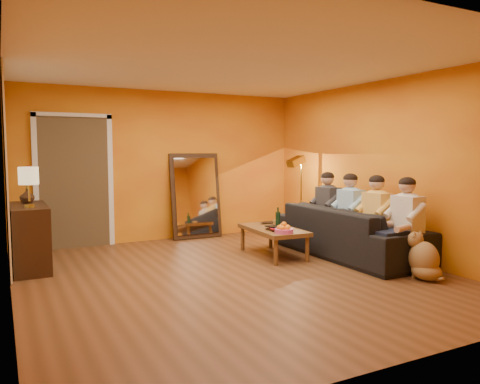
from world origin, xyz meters
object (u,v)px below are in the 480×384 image
wine_bottle (278,218)px  laptop (271,223)px  sofa (348,232)px  person_far_right (328,210)px  mirror_frame (196,196)px  vase (27,196)px  floor_lamp (301,199)px  dog (424,255)px  person_mid_left (377,219)px  person_far_left (407,224)px  person_mid_right (351,214)px  sideboard (30,237)px  tumbler (276,223)px  table_lamp (29,187)px  coffee_table (273,242)px

wine_bottle → laptop: bearing=72.0°
sofa → person_far_right: 0.71m
mirror_frame → vase: size_ratio=7.67×
floor_lamp → dog: 2.81m
person_mid_left → person_far_right: bearing=90.0°
wine_bottle → vase: size_ratio=1.56×
sofa → person_far_left: 1.04m
person_mid_right → floor_lamp: bearing=91.4°
sideboard → person_mid_right: bearing=-15.9°
floor_lamp → person_mid_right: bearing=-96.3°
person_far_left → wine_bottle: (-1.05, 1.48, -0.03)m
person_mid_right → laptop: bearing=139.9°
person_far_left → person_mid_right: same height
mirror_frame → dog: mirror_frame is taller
tumbler → vase: vase is taller
person_far_left → laptop: (-0.92, 1.88, -0.18)m
sofa → floor_lamp: 1.41m
table_lamp → person_far_right: (4.37, -0.40, -0.49)m
dog → person_far_left: (0.15, 0.41, 0.31)m
person_far_right → tumbler: bearing=-179.9°
person_mid_right → tumbler: (-0.98, 0.55, -0.14)m
sideboard → dog: size_ratio=1.99×
sofa → dog: (-0.02, -1.41, -0.07)m
mirror_frame → floor_lamp: (1.55, -1.06, -0.04)m
person_far_left → tumbler: 1.93m
floor_lamp → tumbler: floor_lamp is taller
sideboard → vase: size_ratio=5.95×
laptop → vase: (-3.45, 0.72, 0.52)m
dog → laptop: dog is taller
floor_lamp → sideboard: bearing=172.6°
laptop → coffee_table: bearing=-118.0°
wine_bottle → vase: 3.52m
sideboard → person_mid_left: person_mid_left is taller
table_lamp → person_far_right: size_ratio=0.42×
person_far_left → wine_bottle: size_ratio=3.94×
table_lamp → person_far_left: table_lamp is taller
sideboard → person_mid_right: (4.37, -1.25, 0.18)m
tumbler → person_mid_right: bearing=-29.1°
floor_lamp → coffee_table: bearing=-149.8°
coffee_table → tumbler: (0.12, 0.12, 0.26)m
laptop → sideboard: bearing=171.5°
person_far_right → wine_bottle: size_ratio=3.94×
mirror_frame → laptop: (0.66, -1.55, -0.33)m
sideboard → tumbler: sideboard is taller
mirror_frame → vase: (-2.79, -0.83, 0.19)m
floor_lamp → laptop: (-0.89, -0.48, -0.29)m
sideboard → coffee_table: size_ratio=0.97×
laptop → vase: vase is taller
person_mid_left → vase: person_mid_left is taller
dog → person_mid_right: 1.55m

